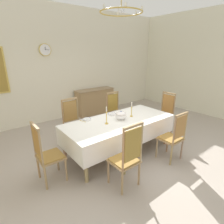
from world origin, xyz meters
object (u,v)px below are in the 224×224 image
Objects in this scene: chair_south_a at (127,156)px; bowl_near_left at (112,114)px; chair_south_b at (173,136)px; chair_head_west at (46,153)px; chandelier at (121,12)px; chair_north_a at (73,122)px; chair_north_b at (115,112)px; candlestick_west at (107,117)px; spoon_primary at (115,113)px; mounted_clock at (45,50)px; spoon_secondary at (81,121)px; chair_head_east at (165,113)px; bowl_near_right at (87,119)px; soup_tureen at (121,115)px; dining_table at (120,123)px; sideboard at (95,101)px; candlestick_east at (131,111)px.

chair_south_a is 1.52m from bowl_near_left.
chair_head_west reaches higher than chair_south_b.
bowl_near_left is 2.12m from chandelier.
chair_north_a is 1.02× the size of chair_north_b.
spoon_primary is (0.56, 0.39, -0.15)m from candlestick_west.
mounted_clock is at bearing 99.35° from chandelier.
spoon_secondary is (-0.34, 0.46, -0.15)m from candlestick_west.
chair_head_east is (2.29, 0.95, -0.01)m from chair_south_a.
bowl_near_right is at bearing 99.80° from chair_north_a.
spoon_secondary is at bearing 172.80° from bowl_near_left.
spoon_secondary is (-0.90, 0.07, 0.00)m from spoon_primary.
soup_tureen is 1.40× the size of spoon_primary.
dining_table is 0.72m from bowl_near_right.
spoon_primary is 0.22× the size of chandelier.
chair_head_east is at bearing 102.26° from sideboard.
candlestick_east is (-1.28, 0.00, 0.33)m from chair_head_east.
chair_north_b is at bearing 55.48° from chandelier.
chair_south_a reaches higher than bowl_near_left.
chair_south_b is at bearing -62.57° from spoon_secondary.
dining_table is at bearing -80.65° from mounted_clock.
sideboard is 4.02× the size of mounted_clock.
chair_south_a reaches higher than soup_tureen.
dining_table is 0.41m from candlestick_east.
chair_south_b is at bearing 90.00° from chair_north_b.
sideboard is 2.37m from mounted_clock.
candlestick_west is at bearing 107.39° from chair_north_a.
chair_head_east reaches higher than bowl_near_right.
mounted_clock is (-0.68, 2.49, 1.47)m from spoon_primary.
candlestick_west reaches higher than bowl_near_left.
chandelier reaches higher than bowl_near_left.
candlestick_west reaches higher than bowl_near_right.
chair_head_east is 0.80× the size of sideboard.
sideboard is (1.72, 3.59, -0.13)m from chair_south_a.
chair_south_a is 1.05× the size of chair_north_b.
candlestick_west is at bearing -180.00° from dining_table.
spoon_secondary is (-0.04, 1.42, 0.19)m from chair_south_a.
chair_north_a is 1.42× the size of chandelier.
chair_south_b is 5.91× the size of bowl_near_right.
sideboard is (1.42, 2.64, -0.47)m from candlestick_west.
chair_head_west is at bearing 157.57° from chair_south_b.
chair_south_a is 1.21m from soup_tureen.
soup_tureen reaches higher than bowl_near_left.
chair_south_a is at bearing 55.51° from chair_north_b.
chair_north_a reaches higher than sideboard.
candlestick_east is (0.32, 0.00, 0.04)m from soup_tureen.
chandelier is at bearing -80.65° from mounted_clock.
bowl_near_right is 0.51× the size of mounted_clock.
chandelier is at bearing 55.55° from chair_south_a.
chandelier reaches higher than sideboard.
chair_head_east reaches higher than dining_table.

